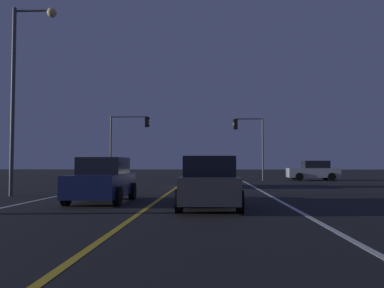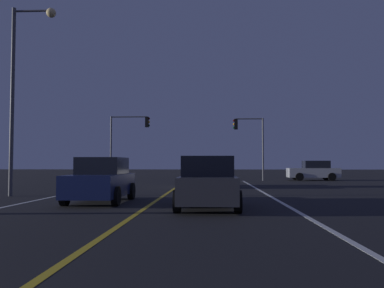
{
  "view_description": "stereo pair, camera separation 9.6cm",
  "coord_description": "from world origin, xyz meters",
  "px_view_note": "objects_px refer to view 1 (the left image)",
  "views": [
    {
      "loc": [
        2.1,
        -0.36,
        1.47
      ],
      "look_at": [
        0.67,
        31.11,
        2.95
      ],
      "focal_mm": 38.62,
      "sensor_mm": 36.0,
      "label": 1
    },
    {
      "loc": [
        2.19,
        -0.36,
        1.47
      ],
      "look_at": [
        0.67,
        31.11,
        2.95
      ],
      "focal_mm": 38.62,
      "sensor_mm": 36.0,
      "label": 2
    }
  ],
  "objects_px": {
    "car_lead_same_lane": "(210,183)",
    "traffic_light_near_right": "(249,134)",
    "car_oncoming": "(103,180)",
    "traffic_light_near_left": "(129,133)",
    "car_crossing_side": "(314,171)",
    "street_lamp_left_mid": "(23,77)",
    "car_ahead_far": "(207,174)"
  },
  "relations": [
    {
      "from": "car_lead_same_lane",
      "to": "traffic_light_near_right",
      "type": "distance_m",
      "value": 22.16
    },
    {
      "from": "car_oncoming",
      "to": "traffic_light_near_left",
      "type": "relative_size",
      "value": 0.78
    },
    {
      "from": "car_crossing_side",
      "to": "traffic_light_near_left",
      "type": "xyz_separation_m",
      "value": [
        -15.93,
        -0.98,
        3.31
      ]
    },
    {
      "from": "car_oncoming",
      "to": "car_crossing_side",
      "type": "bearing_deg",
      "value": 147.87
    },
    {
      "from": "street_lamp_left_mid",
      "to": "car_crossing_side",
      "type": "bearing_deg",
      "value": 46.06
    },
    {
      "from": "traffic_light_near_right",
      "to": "street_lamp_left_mid",
      "type": "relative_size",
      "value": 0.62
    },
    {
      "from": "car_ahead_far",
      "to": "traffic_light_near_left",
      "type": "bearing_deg",
      "value": 36.05
    },
    {
      "from": "car_oncoming",
      "to": "street_lamp_left_mid",
      "type": "bearing_deg",
      "value": -120.84
    },
    {
      "from": "car_crossing_side",
      "to": "street_lamp_left_mid",
      "type": "height_order",
      "value": "street_lamp_left_mid"
    },
    {
      "from": "car_crossing_side",
      "to": "street_lamp_left_mid",
      "type": "bearing_deg",
      "value": 46.06
    },
    {
      "from": "car_lead_same_lane",
      "to": "street_lamp_left_mid",
      "type": "height_order",
      "value": "street_lamp_left_mid"
    },
    {
      "from": "car_oncoming",
      "to": "traffic_light_near_right",
      "type": "distance_m",
      "value": 21.29
    },
    {
      "from": "car_lead_same_lane",
      "to": "traffic_light_near_left",
      "type": "bearing_deg",
      "value": 17.83
    },
    {
      "from": "car_lead_same_lane",
      "to": "car_crossing_side",
      "type": "xyz_separation_m",
      "value": [
        8.95,
        22.67,
        0.0
      ]
    },
    {
      "from": "car_ahead_far",
      "to": "car_oncoming",
      "type": "height_order",
      "value": "same"
    },
    {
      "from": "car_lead_same_lane",
      "to": "car_ahead_far",
      "type": "relative_size",
      "value": 1.0
    },
    {
      "from": "car_oncoming",
      "to": "traffic_light_near_left",
      "type": "xyz_separation_m",
      "value": [
        -2.91,
        19.74,
        3.31
      ]
    },
    {
      "from": "car_lead_same_lane",
      "to": "street_lamp_left_mid",
      "type": "distance_m",
      "value": 10.67
    },
    {
      "from": "street_lamp_left_mid",
      "to": "car_oncoming",
      "type": "bearing_deg",
      "value": -30.84
    },
    {
      "from": "car_crossing_side",
      "to": "car_oncoming",
      "type": "bearing_deg",
      "value": 57.87
    },
    {
      "from": "car_crossing_side",
      "to": "car_ahead_far",
      "type": "xyz_separation_m",
      "value": [
        -9.13,
        -10.31,
        0.0
      ]
    },
    {
      "from": "car_oncoming",
      "to": "street_lamp_left_mid",
      "type": "height_order",
      "value": "street_lamp_left_mid"
    },
    {
      "from": "car_crossing_side",
      "to": "car_oncoming",
      "type": "distance_m",
      "value": 24.46
    },
    {
      "from": "car_lead_same_lane",
      "to": "street_lamp_left_mid",
      "type": "bearing_deg",
      "value": 61.56
    },
    {
      "from": "car_crossing_side",
      "to": "street_lamp_left_mid",
      "type": "distance_m",
      "value": 25.52
    },
    {
      "from": "car_lead_same_lane",
      "to": "traffic_light_near_left",
      "type": "height_order",
      "value": "traffic_light_near_left"
    },
    {
      "from": "car_crossing_side",
      "to": "street_lamp_left_mid",
      "type": "xyz_separation_m",
      "value": [
        -17.43,
        -18.08,
        4.56
      ]
    },
    {
      "from": "car_ahead_far",
      "to": "street_lamp_left_mid",
      "type": "bearing_deg",
      "value": 133.14
    },
    {
      "from": "car_oncoming",
      "to": "traffic_light_near_right",
      "type": "xyz_separation_m",
      "value": [
        7.33,
        19.74,
        3.11
      ]
    },
    {
      "from": "car_ahead_far",
      "to": "traffic_light_near_right",
      "type": "height_order",
      "value": "traffic_light_near_right"
    },
    {
      "from": "car_crossing_side",
      "to": "car_lead_same_lane",
      "type": "bearing_deg",
      "value": 68.46
    },
    {
      "from": "street_lamp_left_mid",
      "to": "car_ahead_far",
      "type": "bearing_deg",
      "value": 43.14
    }
  ]
}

